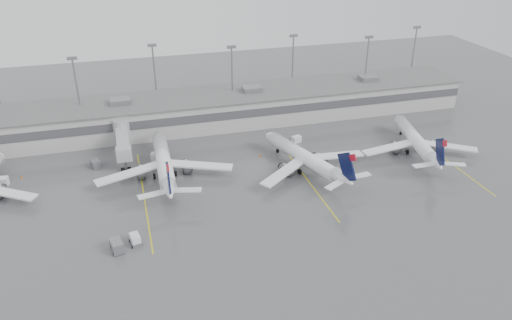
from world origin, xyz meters
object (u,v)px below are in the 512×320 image
object	(u,v)px
jet_mid_left	(164,162)
jet_mid_right	(306,158)
baggage_tug	(135,240)
jet_far_right	(417,141)

from	to	relation	value
jet_mid_left	jet_mid_right	bearing A→B (deg)	-9.49
jet_mid_right	baggage_tug	world-z (taller)	jet_mid_right
jet_mid_left	baggage_tug	xyz separation A→B (m)	(-7.85, -23.49, -2.66)
jet_far_right	baggage_tug	xyz separation A→B (m)	(-67.57, -18.66, -2.44)
jet_mid_left	jet_mid_right	xyz separation A→B (m)	(31.00, -5.99, -0.20)
baggage_tug	jet_mid_right	bearing A→B (deg)	12.42
jet_mid_right	jet_far_right	size ratio (longest dim) A/B	0.99
jet_mid_left	jet_far_right	world-z (taller)	jet_mid_left
jet_mid_left	jet_mid_right	distance (m)	31.57
jet_far_right	baggage_tug	distance (m)	70.14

